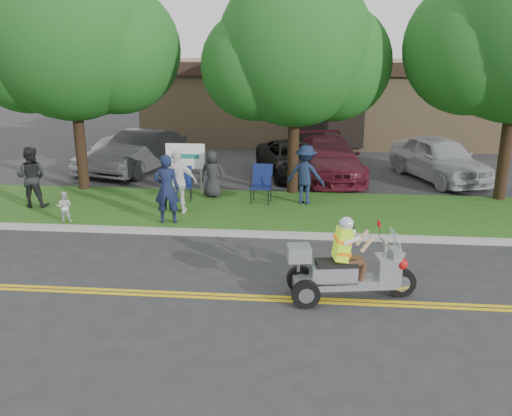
# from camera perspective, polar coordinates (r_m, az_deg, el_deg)

# --- Properties ---
(ground) EXTENTS (120.00, 120.00, 0.00)m
(ground) POSITION_cam_1_polar(r_m,az_deg,el_deg) (11.14, 0.08, -8.33)
(ground) COLOR #28282B
(ground) RESTS_ON ground
(centerline_near) EXTENTS (60.00, 0.10, 0.01)m
(centerline_near) POSITION_cam_1_polar(r_m,az_deg,el_deg) (10.62, -0.22, -9.62)
(centerline_near) COLOR gold
(centerline_near) RESTS_ON ground
(centerline_far) EXTENTS (60.00, 0.10, 0.01)m
(centerline_far) POSITION_cam_1_polar(r_m,az_deg,el_deg) (10.76, -0.13, -9.24)
(centerline_far) COLOR gold
(centerline_far) RESTS_ON ground
(curb) EXTENTS (60.00, 0.25, 0.12)m
(curb) POSITION_cam_1_polar(r_m,az_deg,el_deg) (13.93, 1.25, -2.80)
(curb) COLOR #A8A89E
(curb) RESTS_ON ground
(grass_verge) EXTENTS (60.00, 4.00, 0.10)m
(grass_verge) POSITION_cam_1_polar(r_m,az_deg,el_deg) (15.97, 1.83, -0.25)
(grass_verge) COLOR #1C4B14
(grass_verge) RESTS_ON ground
(commercial_building) EXTENTS (18.00, 8.20, 4.00)m
(commercial_building) POSITION_cam_1_polar(r_m,az_deg,el_deg) (29.17, 7.65, 11.27)
(commercial_building) COLOR #9E7F5B
(commercial_building) RESTS_ON ground
(tree_left) EXTENTS (6.62, 5.40, 7.78)m
(tree_left) POSITION_cam_1_polar(r_m,az_deg,el_deg) (18.61, -18.71, 16.31)
(tree_left) COLOR #332114
(tree_left) RESTS_ON ground
(tree_mid) EXTENTS (5.88, 4.80, 7.05)m
(tree_mid) POSITION_cam_1_polar(r_m,az_deg,el_deg) (17.29, 4.32, 15.75)
(tree_mid) COLOR #332114
(tree_mid) RESTS_ON ground
(business_sign) EXTENTS (1.25, 0.06, 1.75)m
(business_sign) POSITION_cam_1_polar(r_m,az_deg,el_deg) (17.43, -7.43, 5.14)
(business_sign) COLOR silver
(business_sign) RESTS_ON ground
(trike_scooter) EXTENTS (2.54, 0.99, 1.66)m
(trike_scooter) POSITION_cam_1_polar(r_m,az_deg,el_deg) (10.60, 9.44, -6.50)
(trike_scooter) COLOR black
(trike_scooter) RESTS_ON ground
(lawn_chair_a) EXTENTS (0.66, 0.68, 1.16)m
(lawn_chair_a) POSITION_cam_1_polar(r_m,az_deg,el_deg) (16.52, 0.61, 2.86)
(lawn_chair_a) COLOR black
(lawn_chair_a) RESTS_ON grass_verge
(lawn_chair_b) EXTENTS (0.61, 0.63, 1.03)m
(lawn_chair_b) POSITION_cam_1_polar(r_m,az_deg,el_deg) (16.94, -7.69, 2.81)
(lawn_chair_b) COLOR black
(lawn_chair_b) RESTS_ON grass_verge
(spectator_adult_left) EXTENTS (0.74, 0.53, 1.88)m
(spectator_adult_left) POSITION_cam_1_polar(r_m,az_deg,el_deg) (14.67, -9.38, 2.00)
(spectator_adult_left) COLOR #141C39
(spectator_adult_left) RESTS_ON grass_verge
(spectator_adult_mid) EXTENTS (0.92, 0.75, 1.79)m
(spectator_adult_mid) POSITION_cam_1_polar(r_m,az_deg,el_deg) (17.29, -22.56, 3.03)
(spectator_adult_mid) COLOR black
(spectator_adult_mid) RESTS_ON grass_verge
(spectator_adult_right) EXTENTS (1.08, 0.50, 1.81)m
(spectator_adult_right) POSITION_cam_1_polar(r_m,az_deg,el_deg) (15.51, -8.18, 2.73)
(spectator_adult_right) COLOR white
(spectator_adult_right) RESTS_ON grass_verge
(spectator_chair_a) EXTENTS (1.30, 0.96, 1.79)m
(spectator_chair_a) POSITION_cam_1_polar(r_m,az_deg,el_deg) (16.36, 5.23, 3.53)
(spectator_chair_a) COLOR #16223E
(spectator_chair_a) RESTS_ON grass_verge
(spectator_chair_b) EXTENTS (0.74, 0.49, 1.49)m
(spectator_chair_b) POSITION_cam_1_polar(r_m,az_deg,el_deg) (17.08, -4.63, 3.60)
(spectator_chair_b) COLOR black
(spectator_chair_b) RESTS_ON grass_verge
(child_right) EXTENTS (0.46, 0.39, 0.85)m
(child_right) POSITION_cam_1_polar(r_m,az_deg,el_deg) (15.56, -19.53, 0.13)
(child_right) COLOR beige
(child_right) RESTS_ON grass_verge
(parked_car_far_left) EXTENTS (2.95, 4.47, 1.41)m
(parked_car_far_left) POSITION_cam_1_polar(r_m,az_deg,el_deg) (22.00, -14.48, 5.70)
(parked_car_far_left) COLOR silver
(parked_car_far_left) RESTS_ON ground
(parked_car_left) EXTENTS (2.87, 5.02, 1.56)m
(parked_car_left) POSITION_cam_1_polar(r_m,az_deg,el_deg) (21.51, -12.14, 5.82)
(parked_car_left) COLOR #303032
(parked_car_left) RESTS_ON ground
(parked_car_mid) EXTENTS (3.40, 5.01, 1.28)m
(parked_car_mid) POSITION_cam_1_polar(r_m,az_deg,el_deg) (20.43, 4.04, 5.18)
(parked_car_mid) COLOR black
(parked_car_mid) RESTS_ON ground
(parked_car_right) EXTENTS (2.82, 5.31, 1.46)m
(parked_car_right) POSITION_cam_1_polar(r_m,az_deg,el_deg) (20.17, 7.66, 5.19)
(parked_car_right) COLOR #561420
(parked_car_right) RESTS_ON ground
(parked_car_far_right) EXTENTS (3.35, 5.02, 1.59)m
(parked_car_far_right) POSITION_cam_1_polar(r_m,az_deg,el_deg) (20.76, 18.75, 4.95)
(parked_car_far_right) COLOR #ACAEB3
(parked_car_far_right) RESTS_ON ground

